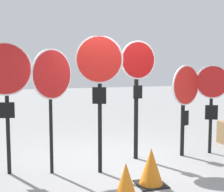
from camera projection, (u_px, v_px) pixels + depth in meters
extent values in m
plane|color=gray|center=(122.00, 164.00, 6.27)|extent=(40.00, 40.00, 0.00)
cylinder|color=black|center=(7.00, 114.00, 5.63)|extent=(0.07, 0.07, 2.24)
cylinder|color=white|center=(5.00, 69.00, 5.49)|extent=(0.94, 0.20, 0.95)
cylinder|color=red|center=(5.00, 69.00, 5.47)|extent=(0.88, 0.19, 0.89)
cube|color=black|center=(7.00, 110.00, 5.56)|extent=(0.28, 0.08, 0.28)
cylinder|color=black|center=(51.00, 115.00, 5.66)|extent=(0.06, 0.06, 2.17)
cylinder|color=white|center=(52.00, 74.00, 5.55)|extent=(0.76, 0.54, 0.91)
cylinder|color=red|center=(53.00, 74.00, 5.54)|extent=(0.71, 0.50, 0.85)
cylinder|color=black|center=(100.00, 111.00, 5.69)|extent=(0.07, 0.07, 2.32)
cylinder|color=white|center=(99.00, 59.00, 5.54)|extent=(0.80, 0.36, 0.86)
cylinder|color=red|center=(99.00, 59.00, 5.52)|extent=(0.75, 0.34, 0.80)
cube|color=black|center=(99.00, 96.00, 5.60)|extent=(0.24, 0.12, 0.30)
cylinder|color=black|center=(136.00, 105.00, 6.55)|extent=(0.09, 0.09, 2.31)
cylinder|color=white|center=(138.00, 60.00, 6.39)|extent=(0.79, 0.12, 0.79)
cylinder|color=#AD0F0F|center=(138.00, 60.00, 6.37)|extent=(0.73, 0.11, 0.73)
cube|color=black|center=(138.00, 92.00, 6.46)|extent=(0.20, 0.05, 0.27)
cylinder|color=black|center=(183.00, 112.00, 6.78)|extent=(0.08, 0.08, 1.92)
cylinder|color=white|center=(186.00, 85.00, 6.66)|extent=(0.81, 0.34, 0.86)
cylinder|color=red|center=(187.00, 85.00, 6.65)|extent=(0.76, 0.32, 0.80)
cube|color=black|center=(185.00, 118.00, 6.74)|extent=(0.21, 0.10, 0.32)
cylinder|color=black|center=(211.00, 110.00, 6.97)|extent=(0.07, 0.07, 1.98)
cylinder|color=white|center=(212.00, 82.00, 6.85)|extent=(0.70, 0.30, 0.75)
cylinder|color=red|center=(213.00, 82.00, 6.83)|extent=(0.64, 0.28, 0.69)
cube|color=black|center=(211.00, 112.00, 6.92)|extent=(0.26, 0.12, 0.32)
cube|color=black|center=(151.00, 184.00, 5.20)|extent=(0.48, 0.48, 0.02)
cone|color=orange|center=(151.00, 166.00, 5.17)|extent=(0.40, 0.40, 0.60)
cone|color=orange|center=(126.00, 185.00, 4.33)|extent=(0.40, 0.40, 0.64)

